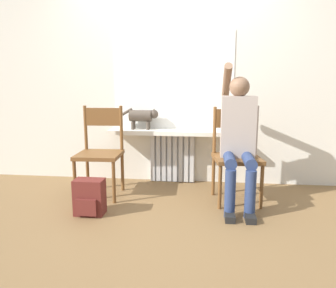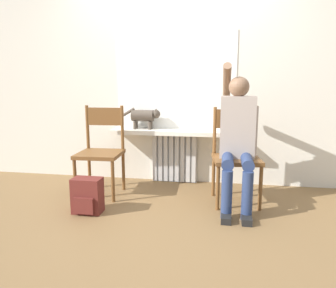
# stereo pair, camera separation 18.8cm
# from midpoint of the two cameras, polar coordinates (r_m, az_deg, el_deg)

# --- Properties ---
(ground_plane) EXTENTS (12.00, 12.00, 0.00)m
(ground_plane) POSITION_cam_midpoint_polar(r_m,az_deg,el_deg) (3.07, -0.42, -12.76)
(ground_plane) COLOR brown
(wall_with_window) EXTENTS (7.00, 0.06, 2.70)m
(wall_with_window) POSITION_cam_midpoint_polar(r_m,az_deg,el_deg) (4.04, 2.74, 12.44)
(wall_with_window) COLOR silver
(wall_with_window) RESTS_ON ground_plane
(radiator) EXTENTS (0.55, 0.08, 0.62)m
(radiator) POSITION_cam_midpoint_polar(r_m,az_deg,el_deg) (4.06, 2.48, -2.38)
(radiator) COLOR silver
(radiator) RESTS_ON ground_plane
(windowsill) EXTENTS (1.50, 0.29, 0.05)m
(windowsill) POSITION_cam_midpoint_polar(r_m,az_deg,el_deg) (3.91, 2.33, 2.07)
(windowsill) COLOR white
(windowsill) RESTS_ON radiator
(window_glass) EXTENTS (1.44, 0.01, 1.15)m
(window_glass) POSITION_cam_midpoint_polar(r_m,az_deg,el_deg) (4.00, 2.67, 10.91)
(window_glass) COLOR white
(window_glass) RESTS_ON windowsill
(chair_left) EXTENTS (0.48, 0.48, 0.97)m
(chair_left) POSITION_cam_midpoint_polar(r_m,az_deg,el_deg) (3.64, -10.16, -0.99)
(chair_left) COLOR brown
(chair_left) RESTS_ON ground_plane
(chair_right) EXTENTS (0.52, 0.52, 0.97)m
(chair_right) POSITION_cam_midpoint_polar(r_m,az_deg,el_deg) (3.43, 13.26, -1.80)
(chair_right) COLOR brown
(chair_right) RESTS_ON ground_plane
(person) EXTENTS (0.36, 0.99, 1.41)m
(person) POSITION_cam_midpoint_polar(r_m,az_deg,el_deg) (3.28, 13.66, 1.54)
(person) COLOR navy
(person) RESTS_ON ground_plane
(cat) EXTENTS (0.49, 0.14, 0.26)m
(cat) POSITION_cam_midpoint_polar(r_m,az_deg,el_deg) (3.97, -2.73, 4.90)
(cat) COLOR #4C4238
(cat) RESTS_ON windowsill
(backpack) EXTENTS (0.27, 0.20, 0.34)m
(backpack) POSITION_cam_midpoint_polar(r_m,az_deg,el_deg) (3.20, -12.24, -8.85)
(backpack) COLOR maroon
(backpack) RESTS_ON ground_plane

